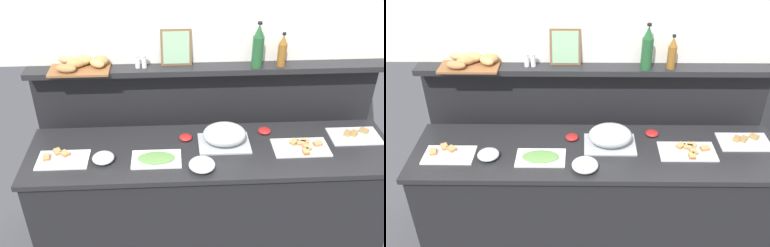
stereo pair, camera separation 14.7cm
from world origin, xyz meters
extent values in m
plane|color=#4C4C51|center=(0.00, 0.60, 0.00)|extent=(12.00, 12.00, 0.00)
cube|color=black|center=(0.00, 0.00, 0.44)|extent=(2.37, 0.58, 0.89)
cube|color=#232326|center=(0.00, 0.00, 0.90)|extent=(2.41, 0.62, 0.03)
cube|color=black|center=(0.00, 0.49, 0.64)|extent=(2.47, 0.08, 1.29)
cube|color=#232326|center=(0.00, 0.44, 1.31)|extent=(2.47, 0.22, 0.04)
cube|color=silver|center=(0.99, 0.10, 0.93)|extent=(0.34, 0.21, 0.01)
cube|color=#AD7A47|center=(0.94, 0.11, 0.94)|extent=(0.06, 0.07, 0.01)
cube|color=#66994C|center=(0.94, 0.11, 0.94)|extent=(0.06, 0.07, 0.01)
cube|color=#AD7A47|center=(0.94, 0.11, 0.95)|extent=(0.06, 0.07, 0.01)
cube|color=#AD7A47|center=(1.07, 0.14, 0.94)|extent=(0.07, 0.07, 0.01)
cube|color=#66994C|center=(1.07, 0.14, 0.94)|extent=(0.07, 0.07, 0.01)
cube|color=#AD7A47|center=(1.07, 0.14, 0.95)|extent=(0.07, 0.07, 0.01)
cube|color=#AD7A47|center=(0.99, 0.11, 0.94)|extent=(0.07, 0.07, 0.01)
cube|color=#66994C|center=(0.99, 0.11, 0.94)|extent=(0.07, 0.07, 0.01)
cube|color=#AD7A47|center=(0.99, 0.11, 0.95)|extent=(0.07, 0.07, 0.01)
cube|color=silver|center=(0.59, -0.01, 0.93)|extent=(0.37, 0.21, 0.01)
cube|color=tan|center=(0.62, 0.03, 0.94)|extent=(0.07, 0.06, 0.01)
cube|color=#B24738|center=(0.62, 0.03, 0.94)|extent=(0.07, 0.06, 0.01)
cube|color=tan|center=(0.62, 0.03, 0.95)|extent=(0.07, 0.06, 0.01)
cube|color=tan|center=(0.62, -0.04, 0.94)|extent=(0.05, 0.07, 0.01)
cube|color=#B24738|center=(0.62, -0.04, 0.94)|extent=(0.05, 0.07, 0.01)
cube|color=tan|center=(0.62, -0.04, 0.95)|extent=(0.05, 0.07, 0.01)
cube|color=tan|center=(0.59, 0.01, 0.94)|extent=(0.07, 0.05, 0.01)
cube|color=#B24738|center=(0.59, 0.01, 0.94)|extent=(0.07, 0.05, 0.01)
cube|color=tan|center=(0.59, 0.01, 0.95)|extent=(0.07, 0.05, 0.01)
cube|color=tan|center=(0.70, 0.00, 0.94)|extent=(0.06, 0.05, 0.01)
cube|color=#B24738|center=(0.70, 0.00, 0.94)|extent=(0.06, 0.05, 0.01)
cube|color=tan|center=(0.70, 0.00, 0.95)|extent=(0.06, 0.05, 0.01)
cube|color=tan|center=(0.60, -0.08, 0.94)|extent=(0.04, 0.06, 0.01)
cube|color=#B24738|center=(0.60, -0.08, 0.94)|extent=(0.04, 0.06, 0.01)
cube|color=tan|center=(0.60, -0.08, 0.95)|extent=(0.04, 0.06, 0.01)
cube|color=tan|center=(0.55, 0.03, 0.94)|extent=(0.07, 0.07, 0.01)
cube|color=#B24738|center=(0.55, 0.03, 0.94)|extent=(0.07, 0.07, 0.01)
cube|color=tan|center=(0.55, 0.03, 0.95)|extent=(0.07, 0.07, 0.01)
cube|color=white|center=(-0.95, -0.06, 0.93)|extent=(0.32, 0.19, 0.01)
cube|color=tan|center=(-0.94, -0.02, 0.94)|extent=(0.07, 0.07, 0.01)
cube|color=#B24738|center=(-0.94, -0.02, 0.94)|extent=(0.07, 0.07, 0.01)
cube|color=tan|center=(-0.94, -0.02, 0.95)|extent=(0.07, 0.07, 0.01)
cube|color=tan|center=(-1.05, -0.06, 0.94)|extent=(0.05, 0.06, 0.01)
cube|color=#B24738|center=(-1.05, -0.06, 0.94)|extent=(0.05, 0.06, 0.01)
cube|color=tan|center=(-1.05, -0.06, 0.95)|extent=(0.05, 0.06, 0.01)
cube|color=tan|center=(-0.99, 0.00, 0.94)|extent=(0.06, 0.07, 0.01)
cube|color=#B24738|center=(-0.99, 0.00, 0.94)|extent=(0.06, 0.07, 0.01)
cube|color=tan|center=(-0.99, 0.00, 0.95)|extent=(0.06, 0.07, 0.01)
cube|color=white|center=(-0.36, -0.09, 0.93)|extent=(0.31, 0.19, 0.01)
ellipsoid|color=#66994C|center=(-0.36, -0.09, 0.94)|extent=(0.24, 0.13, 0.01)
cube|color=#B7BABF|center=(0.09, 0.06, 0.93)|extent=(0.34, 0.24, 0.01)
ellipsoid|color=silver|center=(0.09, 0.06, 1.00)|extent=(0.28, 0.23, 0.14)
sphere|color=#B7BABF|center=(0.09, 0.06, 1.08)|extent=(0.02, 0.02, 0.02)
ellipsoid|color=silver|center=(-0.69, -0.09, 0.95)|extent=(0.14, 0.14, 0.06)
ellipsoid|color=#BF4C3F|center=(-0.69, -0.09, 0.94)|extent=(0.11, 0.11, 0.03)
ellipsoid|color=silver|center=(-0.08, -0.19, 0.95)|extent=(0.16, 0.16, 0.07)
ellipsoid|color=#E5CC66|center=(-0.08, -0.19, 0.94)|extent=(0.13, 0.13, 0.04)
ellipsoid|color=red|center=(0.38, 0.18, 0.94)|extent=(0.09, 0.09, 0.03)
ellipsoid|color=red|center=(-0.16, 0.13, 0.94)|extent=(0.09, 0.09, 0.03)
cylinder|color=#23562D|center=(0.33, 0.38, 1.44)|extent=(0.08, 0.08, 0.22)
cone|color=#23562D|center=(0.33, 0.38, 1.59)|extent=(0.06, 0.06, 0.08)
cylinder|color=black|center=(0.33, 0.38, 1.64)|extent=(0.03, 0.03, 0.02)
cylinder|color=#8E5B23|center=(0.50, 0.39, 1.41)|extent=(0.06, 0.06, 0.16)
cone|color=#8E5B23|center=(0.50, 0.39, 1.52)|extent=(0.05, 0.05, 0.06)
cylinder|color=black|center=(0.50, 0.39, 1.56)|extent=(0.02, 0.02, 0.02)
cylinder|color=white|center=(-0.47, 0.41, 1.37)|extent=(0.03, 0.03, 0.08)
cylinder|color=#B7BABF|center=(-0.47, 0.41, 1.41)|extent=(0.03, 0.03, 0.01)
cylinder|color=white|center=(-0.43, 0.41, 1.37)|extent=(0.03, 0.03, 0.08)
cylinder|color=#B7BABF|center=(-0.43, 0.41, 1.41)|extent=(0.03, 0.03, 0.01)
cube|color=brown|center=(-0.86, 0.41, 1.34)|extent=(0.40, 0.26, 0.02)
ellipsoid|color=#B7844C|center=(-0.85, 0.48, 1.38)|extent=(0.15, 0.16, 0.06)
ellipsoid|color=#B7844C|center=(-0.72, 0.42, 1.38)|extent=(0.14, 0.13, 0.07)
ellipsoid|color=tan|center=(-0.83, 0.47, 1.37)|extent=(0.14, 0.15, 0.06)
ellipsoid|color=tan|center=(-0.74, 0.40, 1.37)|extent=(0.15, 0.15, 0.06)
ellipsoid|color=tan|center=(-0.97, 0.49, 1.38)|extent=(0.17, 0.16, 0.06)
ellipsoid|color=#AD7A47|center=(-0.94, 0.33, 1.37)|extent=(0.15, 0.11, 0.05)
ellipsoid|color=#B7844C|center=(-0.88, 0.41, 1.37)|extent=(0.17, 0.16, 0.06)
ellipsoid|color=tan|center=(-0.85, 0.44, 1.38)|extent=(0.14, 0.11, 0.07)
cube|color=brown|center=(-0.21, 0.45, 1.45)|extent=(0.21, 0.05, 0.25)
cube|color=#8CB78C|center=(-0.21, 0.44, 1.45)|extent=(0.18, 0.04, 0.22)
camera|label=1|loc=(-0.25, -2.27, 2.60)|focal=40.44mm
camera|label=2|loc=(-0.10, -2.27, 2.60)|focal=40.44mm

